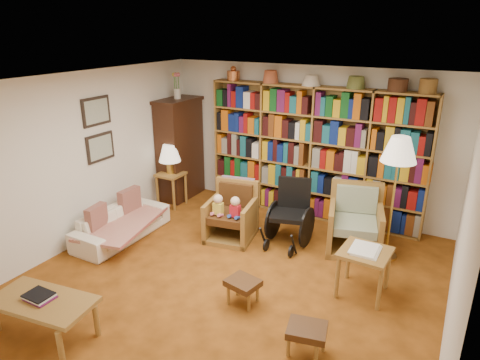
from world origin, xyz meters
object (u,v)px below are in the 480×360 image
Objects in this scene: side_table_lamp at (171,181)px; footstool_b at (307,332)px; wheelchair at (290,215)px; side_table_papers at (365,257)px; sofa at (122,224)px; armchair_leather at (234,214)px; floor_lamp at (399,155)px; coffee_table at (43,304)px; armchair_sage at (356,225)px; footstool_a at (243,284)px.

side_table_lamp is 1.38× the size of footstool_b.
side_table_papers is (1.28, -0.80, 0.04)m from wheelchair.
sofa is at bearing 163.24° from footstool_b.
wheelchair is (0.84, 0.21, 0.09)m from armchair_leather.
sofa is 1.81× the size of armchair_leather.
floor_lamp is at bearing 81.93° from footstool_b.
sofa is 2.60× the size of side_table_lamp.
armchair_leather reaches higher than coffee_table.
armchair_leather is at bearing -58.95° from sofa.
wheelchair is at bearing 64.52° from coffee_table.
side_table_papers is at bearing 40.00° from coffee_table.
footstool_b is (0.13, -2.43, -0.09)m from armchair_sage.
sofa is 3.60× the size of footstool_b.
armchair_sage is (3.23, 1.41, 0.13)m from sofa.
floor_lamp is at bearing 11.83° from armchair_leather.
side_table_lamp is 0.61× the size of wheelchair.
wheelchair is 2.35m from footstool_b.
side_table_papers is 1.47× the size of footstool_a.
armchair_sage reaches higher than side_table_papers.
footstool_b is at bearing -98.07° from floor_lamp.
wheelchair reaches higher than side_table_lamp.
floor_lamp reaches higher than side_table_papers.
floor_lamp reaches higher than footstool_a.
footstool_a is 1.04m from footstool_b.
coffee_table is (-0.65, -2.91, 0.01)m from armchair_leather.
side_table_lamp is 1.67m from armchair_leather.
armchair_sage reaches higher than armchair_leather.
armchair_leather reaches higher than side_table_papers.
armchair_leather is 2.54m from floor_lamp.
wheelchair is 1.62× the size of side_table_papers.
side_table_lamp is at bearing 161.55° from armchair_leather.
wheelchair is at bearing 93.40° from footstool_a.
footstool_a is (0.10, -1.66, -0.20)m from wheelchair.
footstool_a is (2.42, -0.58, 0.02)m from sofa.
footstool_b is (1.04, -2.10, -0.19)m from wheelchair.
armchair_leather is 1.99× the size of footstool_b.
floor_lamp is 3.98× the size of footstool_b.
armchair_leather reaches higher than sofa.
wheelchair is at bearing 148.06° from side_table_papers.
armchair_leather is 0.50× the size of floor_lamp.
floor_lamp is 4.19× the size of footstool_a.
wheelchair is at bearing -7.38° from side_table_lamp.
coffee_table is (-2.40, -3.45, 0.01)m from armchair_sage.
footstool_b is (-0.33, -2.35, -1.24)m from floor_lamp.
side_table_lamp is 0.70× the size of armchair_leather.
footstool_b is (1.88, -1.88, -0.09)m from armchair_leather.
sofa is 3.79× the size of footstool_a.
armchair_leather is 0.91× the size of armchair_sage.
sofa is 1.59× the size of wheelchair.
wheelchair reaches higher than side_table_papers.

